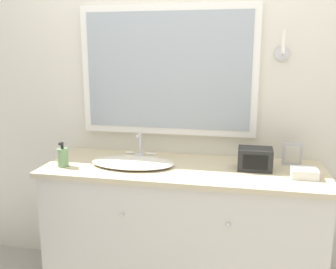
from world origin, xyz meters
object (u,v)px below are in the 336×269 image
object	(u,v)px
soap_bottle	(63,157)
sink_basin	(133,162)
picture_frame	(292,154)
appliance_box	(255,159)

from	to	relation	value
soap_bottle	sink_basin	bearing A→B (deg)	15.66
soap_bottle	picture_frame	size ratio (longest dim) A/B	1.07
appliance_box	picture_frame	xyz separation A→B (m)	(0.23, 0.13, 0.01)
appliance_box	picture_frame	size ratio (longest dim) A/B	1.40
sink_basin	soap_bottle	world-z (taller)	sink_basin
soap_bottle	picture_frame	xyz separation A→B (m)	(1.39, 0.31, 0.01)
sink_basin	appliance_box	distance (m)	0.75
soap_bottle	appliance_box	size ratio (longest dim) A/B	0.77
soap_bottle	appliance_box	xyz separation A→B (m)	(1.16, 0.18, 0.01)
sink_basin	picture_frame	world-z (taller)	sink_basin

